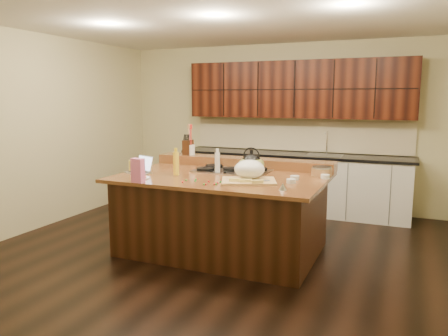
% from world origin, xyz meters
% --- Properties ---
extents(room, '(5.52, 5.02, 2.72)m').
position_xyz_m(room, '(0.00, 0.00, 1.35)').
color(room, black).
rests_on(room, ground).
extents(island, '(2.40, 1.60, 0.92)m').
position_xyz_m(island, '(0.00, 0.00, 0.46)').
color(island, black).
rests_on(island, ground).
extents(back_ledge, '(2.40, 0.30, 0.12)m').
position_xyz_m(back_ledge, '(0.00, 0.70, 0.98)').
color(back_ledge, black).
rests_on(back_ledge, island).
extents(cooktop, '(0.92, 0.52, 0.05)m').
position_xyz_m(cooktop, '(0.00, 0.30, 0.94)').
color(cooktop, gray).
rests_on(cooktop, island).
extents(back_counter, '(3.70, 0.66, 2.40)m').
position_xyz_m(back_counter, '(0.30, 2.23, 0.98)').
color(back_counter, silver).
rests_on(back_counter, ground).
extents(kettle, '(0.24, 0.24, 0.21)m').
position_xyz_m(kettle, '(0.30, 0.17, 1.07)').
color(kettle, black).
rests_on(kettle, cooktop).
extents(green_bowl, '(0.36, 0.36, 0.17)m').
position_xyz_m(green_bowl, '(0.30, 0.17, 1.05)').
color(green_bowl, olive).
rests_on(green_bowl, cooktop).
extents(laptop, '(0.37, 0.33, 0.21)m').
position_xyz_m(laptop, '(-0.97, -0.23, 0.98)').
color(laptop, '#B7B7BC').
rests_on(laptop, island).
extents(oil_bottle, '(0.08, 0.08, 0.27)m').
position_xyz_m(oil_bottle, '(-0.51, -0.18, 1.06)').
color(oil_bottle, yellow).
rests_on(oil_bottle, island).
extents(vinegar_bottle, '(0.08, 0.08, 0.25)m').
position_xyz_m(vinegar_bottle, '(-0.12, 0.13, 1.04)').
color(vinegar_bottle, silver).
rests_on(vinegar_bottle, island).
extents(wooden_tray, '(0.69, 0.60, 0.23)m').
position_xyz_m(wooden_tray, '(0.41, -0.22, 1.02)').
color(wooden_tray, tan).
rests_on(wooden_tray, island).
extents(ramekin_a, '(0.13, 0.13, 0.04)m').
position_xyz_m(ramekin_a, '(0.86, -0.15, 0.94)').
color(ramekin_a, white).
rests_on(ramekin_a, island).
extents(ramekin_b, '(0.12, 0.12, 0.04)m').
position_xyz_m(ramekin_b, '(0.85, 0.07, 0.94)').
color(ramekin_b, white).
rests_on(ramekin_b, island).
extents(ramekin_c, '(0.12, 0.12, 0.04)m').
position_xyz_m(ramekin_c, '(1.15, 0.27, 0.94)').
color(ramekin_c, white).
rests_on(ramekin_c, island).
extents(strainer_bowl, '(0.27, 0.27, 0.09)m').
position_xyz_m(strainer_bowl, '(1.08, 0.43, 0.97)').
color(strainer_bowl, '#996B3F').
rests_on(strainer_bowl, island).
extents(kitchen_timer, '(0.10, 0.10, 0.07)m').
position_xyz_m(kitchen_timer, '(0.88, -0.53, 0.96)').
color(kitchen_timer, silver).
rests_on(kitchen_timer, island).
extents(pink_bag, '(0.15, 0.09, 0.26)m').
position_xyz_m(pink_bag, '(-0.66, -0.76, 1.05)').
color(pink_bag, pink).
rests_on(pink_bag, island).
extents(candy_plate, '(0.22, 0.22, 0.01)m').
position_xyz_m(candy_plate, '(-0.76, -0.54, 0.93)').
color(candy_plate, white).
rests_on(candy_plate, island).
extents(package_box, '(0.11, 0.09, 0.14)m').
position_xyz_m(package_box, '(-1.13, -0.16, 0.99)').
color(package_box, '#EDD553').
rests_on(package_box, island).
extents(utensil_crock, '(0.15, 0.15, 0.14)m').
position_xyz_m(utensil_crock, '(-0.78, 0.70, 1.11)').
color(utensil_crock, white).
rests_on(utensil_crock, back_ledge).
extents(knife_block, '(0.11, 0.17, 0.20)m').
position_xyz_m(knife_block, '(-0.82, 0.70, 1.14)').
color(knife_block, black).
rests_on(knife_block, back_ledge).
extents(gumdrop_0, '(0.02, 0.02, 0.02)m').
position_xyz_m(gumdrop_0, '(0.19, -0.40, 0.93)').
color(gumdrop_0, red).
rests_on(gumdrop_0, island).
extents(gumdrop_1, '(0.02, 0.02, 0.02)m').
position_xyz_m(gumdrop_1, '(-0.12, -0.48, 0.93)').
color(gumdrop_1, '#198C26').
rests_on(gumdrop_1, island).
extents(gumdrop_2, '(0.02, 0.02, 0.02)m').
position_xyz_m(gumdrop_2, '(0.15, -0.55, 0.93)').
color(gumdrop_2, red).
rests_on(gumdrop_2, island).
extents(gumdrop_3, '(0.02, 0.02, 0.02)m').
position_xyz_m(gumdrop_3, '(-0.15, -0.40, 0.93)').
color(gumdrop_3, '#198C26').
rests_on(gumdrop_3, island).
extents(gumdrop_4, '(0.02, 0.02, 0.02)m').
position_xyz_m(gumdrop_4, '(-0.14, -0.38, 0.93)').
color(gumdrop_4, red).
rests_on(gumdrop_4, island).
extents(gumdrop_5, '(0.02, 0.02, 0.02)m').
position_xyz_m(gumdrop_5, '(-0.22, -0.49, 0.93)').
color(gumdrop_5, '#198C26').
rests_on(gumdrop_5, island).
extents(gumdrop_6, '(0.02, 0.02, 0.02)m').
position_xyz_m(gumdrop_6, '(-0.22, -0.58, 0.93)').
color(gumdrop_6, red).
rests_on(gumdrop_6, island).
extents(gumdrop_7, '(0.02, 0.02, 0.02)m').
position_xyz_m(gumdrop_7, '(0.06, -0.61, 0.93)').
color(gumdrop_7, '#198C26').
rests_on(gumdrop_7, island).
extents(gumdrop_8, '(0.02, 0.02, 0.02)m').
position_xyz_m(gumdrop_8, '(0.07, -0.61, 0.93)').
color(gumdrop_8, red).
rests_on(gumdrop_8, island).
extents(gumdrop_9, '(0.02, 0.02, 0.02)m').
position_xyz_m(gumdrop_9, '(0.17, -0.55, 0.93)').
color(gumdrop_9, '#198C26').
rests_on(gumdrop_9, island).
extents(gumdrop_10, '(0.02, 0.02, 0.02)m').
position_xyz_m(gumdrop_10, '(0.03, -0.45, 0.93)').
color(gumdrop_10, red).
rests_on(gumdrop_10, island).
extents(gumdrop_11, '(0.02, 0.02, 0.02)m').
position_xyz_m(gumdrop_11, '(0.16, -0.42, 0.93)').
color(gumdrop_11, '#198C26').
rests_on(gumdrop_11, island).
extents(gumdrop_12, '(0.02, 0.02, 0.02)m').
position_xyz_m(gumdrop_12, '(0.15, -0.47, 0.93)').
color(gumdrop_12, red).
rests_on(gumdrop_12, island).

